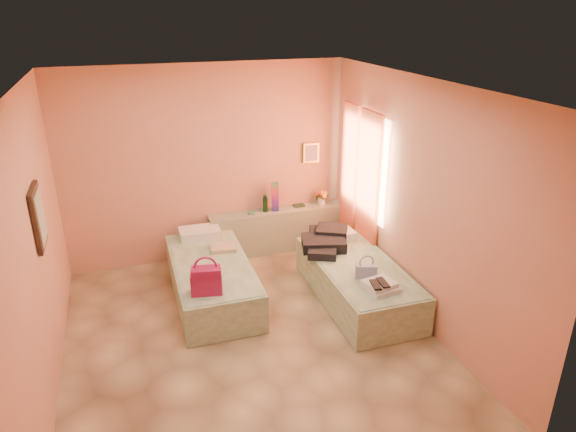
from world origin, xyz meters
The scene contains 16 objects.
ground centered at (0.00, 0.00, 0.00)m, with size 4.50×4.50×0.00m, color tan.
room_walls centered at (0.21, 0.57, 1.79)m, with size 4.02×4.51×2.81m.
headboard_ledge centered at (0.98, 2.10, 0.33)m, with size 2.05×0.30×0.65m, color gray.
bed_left centered at (-0.23, 1.05, 0.25)m, with size 0.90×2.00×0.50m, color #B3D3AA.
bed_right centered at (1.50, 0.40, 0.25)m, with size 0.90×2.00×0.50m, color #B3D3AA.
water_bottle centered at (0.79, 2.10, 0.78)m, with size 0.07×0.07×0.25m, color #163E1C.
rainbow_box centered at (0.95, 2.10, 0.87)m, with size 0.10×0.10×0.43m, color maroon.
small_dish centered at (0.58, 2.08, 0.67)m, with size 0.12×0.12×0.03m, color #498761.
green_book centered at (1.34, 2.14, 0.66)m, with size 0.16×0.12×0.03m, color #223F26.
flower_vase centered at (1.69, 2.10, 0.79)m, with size 0.22×0.22×0.28m, color silver.
magenta_handbag centered at (-0.41, 0.33, 0.66)m, with size 0.34×0.19×0.32m, color maroon.
khaki_garment centered at (-0.01, 1.35, 0.53)m, with size 0.33×0.26×0.06m, color tan.
clothes_pile centered at (1.31, 0.96, 0.59)m, with size 0.62×0.62×0.19m, color black.
blue_handbag centered at (1.44, 0.08, 0.58)m, with size 0.25×0.11×0.16m, color #3D4F94.
towel_stack centered at (1.48, -0.24, 0.55)m, with size 0.35×0.30×0.10m, color white.
sandal_pair centered at (1.42, -0.29, 0.61)m, with size 0.17×0.22×0.02m, color black.
Camera 1 is at (-1.14, -4.69, 3.50)m, focal length 32.00 mm.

